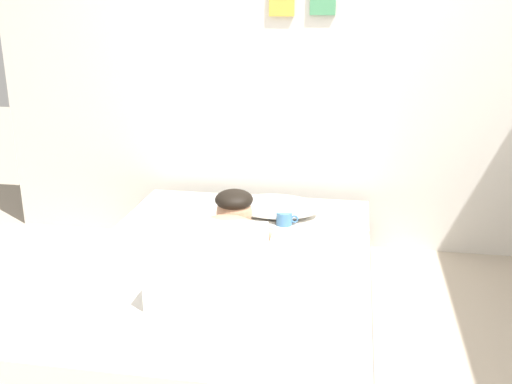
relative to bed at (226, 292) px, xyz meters
name	(u,v)px	position (x,y,z in m)	size (l,w,h in m)	color
back_wall	(302,53)	(0.24, 1.15, 1.07)	(3.99, 0.12, 2.50)	silver
bed	(226,292)	(0.00, 0.00, 0.00)	(1.44, 2.01, 0.36)	#4C4742
pillow	(276,206)	(0.16, 0.64, 0.24)	(0.52, 0.32, 0.11)	white
person_lying	(219,247)	(-0.01, -0.11, 0.29)	(0.43, 0.92, 0.27)	silver
coffee_cup	(285,218)	(0.23, 0.50, 0.22)	(0.12, 0.09, 0.07)	teal
cell_phone	(253,246)	(0.11, 0.16, 0.19)	(0.07, 0.14, 0.01)	black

